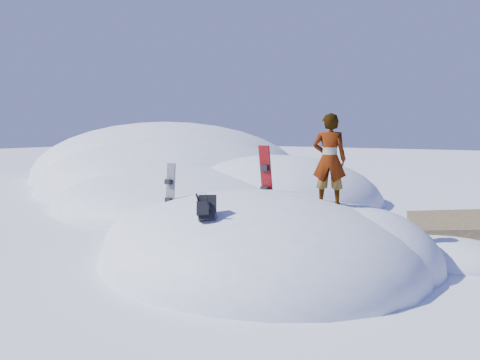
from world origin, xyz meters
The scene contains 9 objects.
ground centered at (0.00, 0.00, 0.00)m, with size 120.00×120.00×0.00m, color white.
snow_mound centered at (-0.17, 0.24, 0.00)m, with size 8.00×6.00×3.00m.
snow_ridge centered at (-10.43, 9.85, 0.00)m, with size 21.50×18.50×6.40m.
rock_outcrop centered at (3.72, 3.01, 0.01)m, with size 4.68×4.41×1.68m.
snowboard_red centered at (-0.12, 0.61, 1.65)m, with size 0.35×0.29×1.61m.
snowboard_dark centered at (-1.87, -0.57, 1.39)m, with size 0.27×0.19×1.35m.
backpack centered at (0.02, -1.77, 1.40)m, with size 0.47×0.52×0.52m.
gear_pile centered at (-2.09, -1.10, 0.13)m, with size 0.98×0.87×0.26m.
person centered at (1.39, 0.47, 2.18)m, with size 0.66×0.43×1.81m, color slate.
Camera 1 is at (4.83, -8.29, 2.78)m, focal length 35.00 mm.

